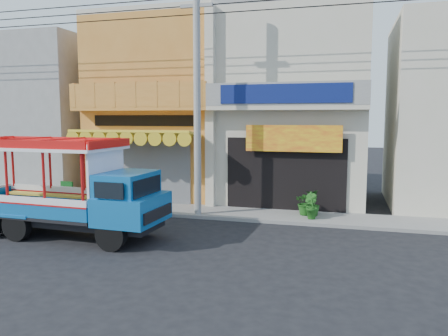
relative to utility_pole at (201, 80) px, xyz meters
name	(u,v)px	position (x,y,z in m)	size (l,w,h in m)	color
ground	(193,244)	(0.85, -3.30, -5.03)	(90.00, 90.00, 0.00)	black
sidewalk	(229,213)	(0.85, 0.70, -4.97)	(30.00, 2.00, 0.12)	slate
shophouse_left	(170,109)	(-3.15, 4.66, -0.92)	(6.00, 7.50, 8.24)	#C3762B
shophouse_right	(295,108)	(2.85, 4.66, -0.93)	(6.00, 6.75, 8.24)	beige
party_pilaster	(210,109)	(-0.15, 1.55, -1.03)	(0.35, 0.30, 8.00)	beige
filler_building_left	(47,115)	(-10.15, 4.70, -1.23)	(6.00, 6.00, 7.60)	gray
utility_pole	(201,80)	(0.00, 0.00, 0.00)	(28.00, 0.26, 9.00)	gray
songthaew_truck	(77,191)	(-2.79, -3.64, -3.57)	(6.60, 2.43, 3.04)	black
green_sign	(67,194)	(-6.10, 0.48, -4.53)	(0.60, 0.33, 0.92)	black
potted_plant_a	(306,202)	(3.74, 0.94, -4.45)	(0.84, 0.73, 0.93)	#1B5016
potted_plant_b	(311,206)	(3.95, 0.35, -4.46)	(0.50, 0.40, 0.91)	#1B5016
potted_plant_c	(312,203)	(3.96, 0.81, -4.43)	(0.54, 0.54, 0.96)	#1B5016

